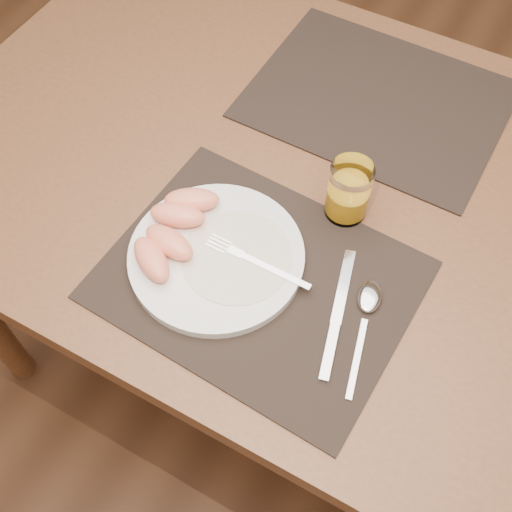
% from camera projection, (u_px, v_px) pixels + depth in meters
% --- Properties ---
extents(ground, '(5.00, 5.00, 0.00)m').
position_uv_depth(ground, '(296.00, 359.00, 1.71)').
color(ground, '#56331D').
rests_on(ground, ground).
extents(table, '(1.40, 0.90, 0.75)m').
position_uv_depth(table, '(316.00, 210.00, 1.14)').
color(table, brown).
rests_on(table, ground).
extents(placemat_near, '(0.47, 0.37, 0.00)m').
position_uv_depth(placemat_near, '(258.00, 280.00, 0.97)').
color(placemat_near, black).
rests_on(placemat_near, table).
extents(placemat_far, '(0.46, 0.36, 0.00)m').
position_uv_depth(placemat_far, '(377.00, 100.00, 1.17)').
color(placemat_far, black).
rests_on(placemat_far, table).
extents(plate, '(0.27, 0.27, 0.02)m').
position_uv_depth(plate, '(216.00, 256.00, 0.98)').
color(plate, white).
rests_on(plate, placemat_near).
extents(plate_dressing, '(0.17, 0.17, 0.00)m').
position_uv_depth(plate_dressing, '(237.00, 256.00, 0.97)').
color(plate_dressing, white).
rests_on(plate_dressing, plate).
extents(fork, '(0.17, 0.02, 0.00)m').
position_uv_depth(fork, '(249.00, 259.00, 0.97)').
color(fork, silver).
rests_on(fork, plate).
extents(knife, '(0.07, 0.22, 0.01)m').
position_uv_depth(knife, '(335.00, 323.00, 0.92)').
color(knife, silver).
rests_on(knife, placemat_near).
extents(spoon, '(0.07, 0.19, 0.01)m').
position_uv_depth(spoon, '(368.00, 305.00, 0.94)').
color(spoon, silver).
rests_on(spoon, placemat_near).
extents(juice_glass, '(0.07, 0.07, 0.10)m').
position_uv_depth(juice_glass, '(348.00, 193.00, 1.00)').
color(juice_glass, white).
rests_on(juice_glass, placemat_near).
extents(grapefruit_wedges, '(0.11, 0.20, 0.03)m').
position_uv_depth(grapefruit_wedges, '(173.00, 229.00, 0.98)').
color(grapefruit_wedges, '#FF8C68').
rests_on(grapefruit_wedges, plate).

